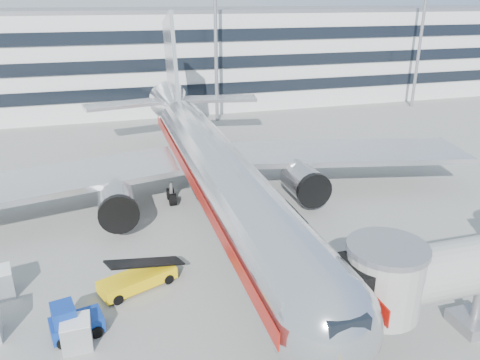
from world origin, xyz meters
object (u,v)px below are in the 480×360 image
object	(u,v)px
baggage_tug	(73,322)
main_jet	(211,163)
cargo_container_front	(77,333)
ramp_worker	(69,323)
belt_loader	(138,278)

from	to	relation	value
baggage_tug	main_jet	bearing A→B (deg)	51.68
cargo_container_front	ramp_worker	distance (m)	1.06
baggage_tug	cargo_container_front	world-z (taller)	baggage_tug
cargo_container_front	baggage_tug	bearing A→B (deg)	103.04
main_jet	cargo_container_front	bearing A→B (deg)	-126.03
main_jet	ramp_worker	size ratio (longest dim) A/B	30.18
main_jet	ramp_worker	bearing A→B (deg)	-128.95
main_jet	baggage_tug	distance (m)	18.22
cargo_container_front	ramp_worker	world-z (taller)	ramp_worker
belt_loader	ramp_worker	xyz separation A→B (m)	(-3.99, -3.55, 0.15)
belt_loader	main_jet	bearing A→B (deg)	54.99
baggage_tug	ramp_worker	bearing A→B (deg)	168.49
belt_loader	ramp_worker	bearing A→B (deg)	-138.39
baggage_tug	ramp_worker	distance (m)	0.23
belt_loader	cargo_container_front	world-z (taller)	belt_loader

